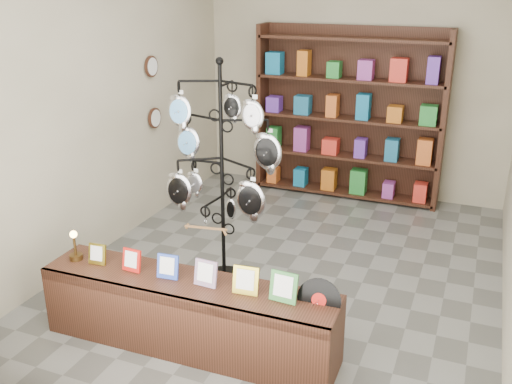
% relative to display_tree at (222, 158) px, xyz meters
% --- Properties ---
extents(ground, '(5.00, 5.00, 0.00)m').
position_rel_display_tree_xyz_m(ground, '(0.51, 0.43, -1.23)').
color(ground, slate).
rests_on(ground, ground).
extents(room_envelope, '(5.00, 5.00, 5.00)m').
position_rel_display_tree_xyz_m(room_envelope, '(0.51, 0.43, 0.62)').
color(room_envelope, beige).
rests_on(room_envelope, ground).
extents(display_tree, '(1.09, 0.95, 2.12)m').
position_rel_display_tree_xyz_m(display_tree, '(0.00, 0.00, 0.00)').
color(display_tree, black).
rests_on(display_tree, ground).
extents(front_shelf, '(2.37, 0.53, 0.84)m').
position_rel_display_tree_xyz_m(front_shelf, '(0.21, -1.08, -0.93)').
color(front_shelf, black).
rests_on(front_shelf, ground).
extents(back_shelving, '(2.42, 0.36, 2.20)m').
position_rel_display_tree_xyz_m(back_shelving, '(0.51, 2.73, -0.20)').
color(back_shelving, black).
rests_on(back_shelving, ground).
extents(wall_clocks, '(0.03, 0.24, 0.84)m').
position_rel_display_tree_xyz_m(wall_clocks, '(-1.46, 1.23, 0.27)').
color(wall_clocks, black).
rests_on(wall_clocks, ground).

